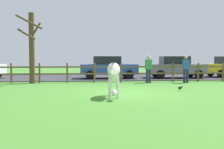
% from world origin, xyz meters
% --- Properties ---
extents(ground_plane, '(60.00, 60.00, 0.00)m').
position_xyz_m(ground_plane, '(0.00, 0.00, 0.00)').
color(ground_plane, '#3D7528').
extents(parking_asphalt, '(28.00, 7.40, 0.05)m').
position_xyz_m(parking_asphalt, '(0.00, 9.30, 0.03)').
color(parking_asphalt, '#2D2D33').
rests_on(parking_asphalt, ground_plane).
extents(paddock_fence, '(21.38, 0.11, 1.18)m').
position_xyz_m(paddock_fence, '(-0.36, 5.00, 0.67)').
color(paddock_fence, brown).
rests_on(paddock_fence, ground_plane).
extents(bare_tree, '(1.46, 1.33, 4.10)m').
position_xyz_m(bare_tree, '(-4.83, 4.68, 2.16)').
color(bare_tree, '#513A23').
rests_on(bare_tree, ground_plane).
extents(zebra, '(0.58, 1.94, 1.41)m').
position_xyz_m(zebra, '(-0.64, -1.28, 0.93)').
color(zebra, white).
rests_on(zebra, ground_plane).
extents(crow_on_grass, '(0.21, 0.10, 0.20)m').
position_xyz_m(crow_on_grass, '(2.60, 0.52, 0.13)').
color(crow_on_grass, black).
rests_on(crow_on_grass, ground_plane).
extents(parked_car_grey, '(4.07, 2.01, 1.56)m').
position_xyz_m(parked_car_grey, '(4.79, 7.61, 0.84)').
color(parked_car_grey, slate).
rests_on(parked_car_grey, parking_asphalt).
extents(parked_car_blue, '(4.02, 1.92, 1.56)m').
position_xyz_m(parked_car_blue, '(-0.13, 7.70, 0.84)').
color(parked_car_blue, '#2D4CAD').
rests_on(parked_car_blue, parking_asphalt).
extents(visitor_left_of_tree, '(0.37, 0.23, 1.64)m').
position_xyz_m(visitor_left_of_tree, '(4.24, 4.17, 0.91)').
color(visitor_left_of_tree, '#232847').
rests_on(visitor_left_of_tree, ground_plane).
extents(visitor_right_of_tree, '(0.40, 0.29, 1.64)m').
position_xyz_m(visitor_right_of_tree, '(2.00, 4.30, 0.91)').
color(visitor_right_of_tree, '#232847').
rests_on(visitor_right_of_tree, ground_plane).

